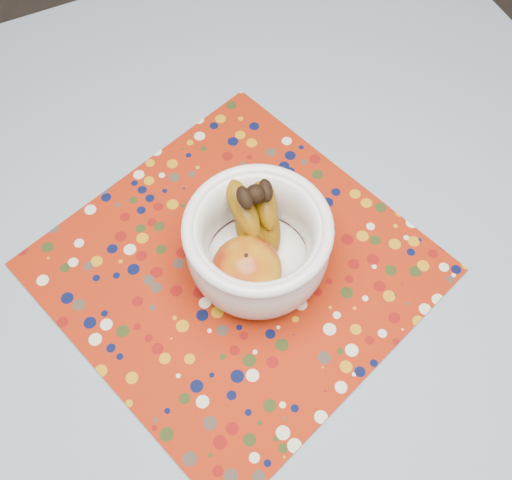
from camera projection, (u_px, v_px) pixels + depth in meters
table at (241, 320)px, 0.89m from camera, size 1.20×1.20×0.75m
tablecloth at (240, 298)px, 0.81m from camera, size 1.32×1.32×0.01m
placemat at (236, 267)px, 0.83m from camera, size 0.58×0.58×0.00m
fruit_bowl at (257, 241)px, 0.77m from camera, size 0.19×0.19×0.14m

